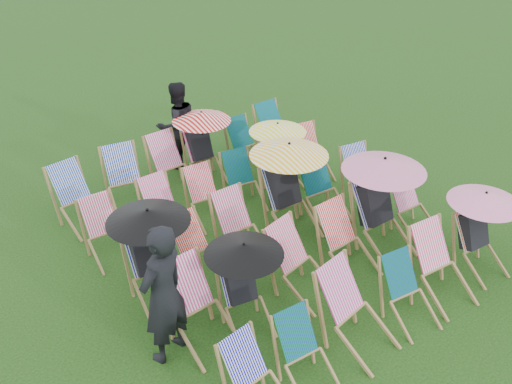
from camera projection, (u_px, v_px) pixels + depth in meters
ground at (269, 244)px, 8.75m from camera, size 100.00×100.00×0.00m
deckchair_0 at (258, 381)px, 5.98m from camera, size 0.64×0.83×0.84m
deckchair_1 at (307, 355)px, 6.30m from camera, size 0.61×0.80×0.83m
deckchair_2 at (358, 312)px, 6.75m from camera, size 0.82×1.03×1.02m
deckchair_3 at (410, 293)px, 7.16m from camera, size 0.65×0.84×0.84m
deckchair_4 at (443, 266)px, 7.52m from camera, size 0.73×0.95×0.97m
deckchair_5 at (482, 231)px, 7.96m from camera, size 1.01×1.06×1.20m
deckchair_6 at (200, 308)px, 6.81m from camera, size 0.71×0.96×1.01m
deckchair_7 at (245, 285)px, 7.01m from camera, size 0.98×1.04×1.16m
deckchair_8 at (302, 263)px, 7.58m from camera, size 0.82×1.01×0.98m
deckchair_9 at (348, 241)px, 8.00m from camera, size 0.66×0.91×0.96m
deckchair_10 at (383, 204)px, 8.32m from camera, size 1.22×1.26×1.45m
deckchair_11 at (414, 206)px, 8.87m from camera, size 0.60×0.83×0.88m
deckchair_12 at (152, 254)px, 7.43m from camera, size 1.09×1.15×1.30m
deckchair_13 at (200, 250)px, 7.89m from camera, size 0.70×0.89×0.88m
deckchair_14 at (241, 228)px, 8.31m from camera, size 0.63×0.88×0.94m
deckchair_15 at (290, 187)px, 8.75m from camera, size 1.21×1.26×1.43m
deckchair_16 at (324, 190)px, 9.19m from camera, size 0.72×0.96×0.99m
deckchair_17 at (364, 176)px, 9.65m from camera, size 0.72×0.91×0.90m
deckchair_18 at (106, 231)px, 8.29m from camera, size 0.61×0.83×0.87m
deckchair_19 at (166, 210)px, 8.77m from camera, size 0.60×0.84×0.89m
deckchair_20 at (207, 197)px, 9.13m from camera, size 0.63×0.83×0.85m
deckchair_21 at (244, 182)px, 9.52m from camera, size 0.71×0.89×0.87m
deckchair_22 at (279, 155)px, 9.95m from camera, size 0.99×1.07×1.18m
deckchair_23 at (312, 153)px, 10.37m from camera, size 0.72×0.91×0.90m
deckchair_24 at (79, 198)px, 8.99m from camera, size 0.75×0.96×0.97m
deckchair_25 at (127, 181)px, 9.44m from camera, size 0.81×1.01×0.99m
deckchair_26 at (173, 165)px, 9.90m from camera, size 0.68×0.92×0.97m
deckchair_27 at (203, 145)px, 10.21m from camera, size 1.05×1.10×1.24m
deckchair_28 at (247, 144)px, 10.73m from camera, size 0.58×0.81×0.87m
deckchair_29 at (278, 131)px, 11.09m from camera, size 0.67×0.92×0.97m
person_left at (163, 294)px, 6.41m from camera, size 0.77×0.64×1.83m
person_rear at (177, 125)px, 10.50m from camera, size 0.85×0.69×1.66m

